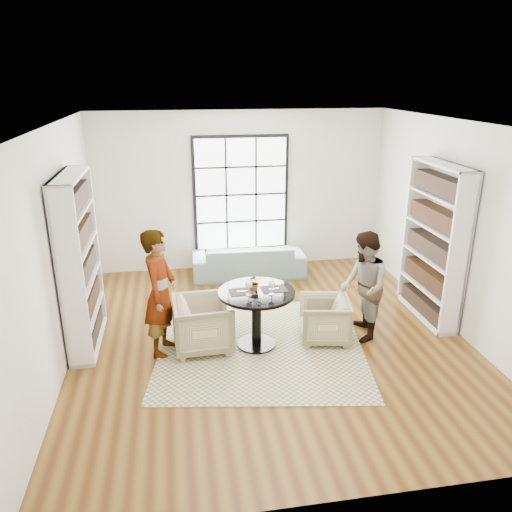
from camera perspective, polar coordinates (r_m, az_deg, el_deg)
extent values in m
plane|color=brown|center=(7.32, 1.64, -9.29)|extent=(6.00, 6.00, 0.00)
plane|color=silver|center=(9.58, -1.76, 7.40)|extent=(5.50, 0.00, 5.50)
plane|color=silver|center=(6.76, -21.75, 0.63)|extent=(0.00, 6.00, 6.00)
plane|color=silver|center=(7.72, 22.23, 2.85)|extent=(0.00, 6.00, 6.00)
plane|color=silver|center=(4.07, 10.16, -11.01)|extent=(5.50, 0.00, 5.50)
plane|color=white|center=(6.42, 1.90, 14.81)|extent=(6.00, 6.00, 0.00)
cube|color=black|center=(9.57, -1.74, 7.09)|extent=(1.82, 0.06, 2.22)
cube|color=white|center=(9.53, -1.71, 7.03)|extent=(1.70, 0.02, 2.10)
cube|color=#BDB88D|center=(7.12, 0.57, -10.11)|extent=(3.20, 3.20, 0.01)
cylinder|color=black|center=(7.11, 0.06, -10.05)|extent=(0.53, 0.53, 0.04)
cylinder|color=black|center=(6.92, 0.06, -7.28)|extent=(0.13, 0.13, 0.75)
cylinder|color=black|center=(6.75, 0.06, -4.21)|extent=(1.05, 1.05, 0.04)
imported|color=gray|center=(9.40, -0.87, -0.43)|extent=(2.11, 0.88, 0.61)
imported|color=tan|center=(6.93, -6.04, -7.75)|extent=(0.84, 0.81, 0.73)
imported|color=tan|center=(7.19, 7.82, -7.21)|extent=(0.80, 0.79, 0.63)
imported|color=gray|center=(6.71, -10.90, -4.17)|extent=(0.58, 0.73, 1.74)
imported|color=gray|center=(7.17, 12.21, -3.42)|extent=(0.69, 0.84, 1.57)
cube|color=#272422|center=(6.72, -1.60, -4.10)|extent=(0.35, 0.28, 0.01)
cube|color=#272422|center=(6.80, 2.07, -3.80)|extent=(0.35, 0.28, 0.01)
cylinder|color=silver|center=(6.62, -0.83, -4.48)|extent=(0.08, 0.08, 0.01)
cylinder|color=silver|center=(6.59, -0.83, -4.01)|extent=(0.01, 0.01, 0.12)
sphere|color=maroon|center=(6.56, -0.83, -3.27)|extent=(0.09, 0.09, 0.09)
ellipsoid|color=white|center=(6.56, -0.83, -3.27)|extent=(0.10, 0.10, 0.10)
cylinder|color=silver|center=(6.64, 1.79, -4.38)|extent=(0.07, 0.07, 0.01)
cylinder|color=silver|center=(6.62, 1.80, -3.93)|extent=(0.01, 0.01, 0.12)
sphere|color=maroon|center=(6.59, 1.80, -3.21)|extent=(0.09, 0.09, 0.09)
ellipsoid|color=white|center=(6.59, 1.80, -3.21)|extent=(0.09, 0.09, 0.10)
imported|color=gray|center=(6.73, -0.18, -3.03)|extent=(0.23, 0.20, 0.23)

